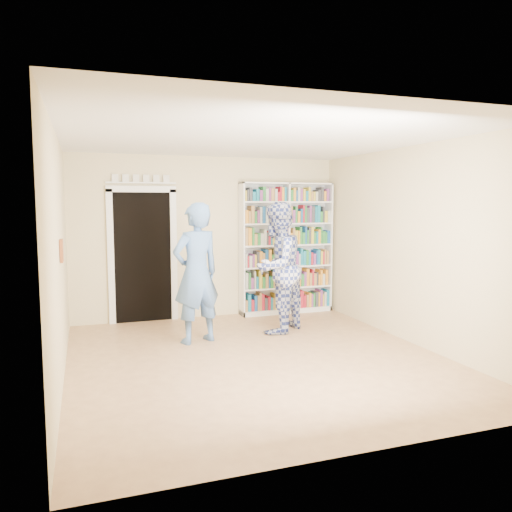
{
  "coord_description": "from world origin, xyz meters",
  "views": [
    {
      "loc": [
        -1.99,
        -5.7,
        1.92
      ],
      "look_at": [
        0.29,
        0.9,
        1.18
      ],
      "focal_mm": 35.0,
      "sensor_mm": 36.0,
      "label": 1
    }
  ],
  "objects": [
    {
      "name": "wall_right",
      "position": [
        2.25,
        0.0,
        1.35
      ],
      "size": [
        0.0,
        5.0,
        5.0
      ],
      "primitive_type": "plane",
      "rotation": [
        1.57,
        0.0,
        -1.57
      ],
      "color": "beige",
      "rests_on": "floor"
    },
    {
      "name": "bookshelf",
      "position": [
        1.35,
        2.34,
        1.15
      ],
      "size": [
        1.66,
        0.31,
        2.28
      ],
      "rotation": [
        0.0,
        0.0,
        0.08
      ],
      "color": "white",
      "rests_on": "floor"
    },
    {
      "name": "doorway",
      "position": [
        -1.1,
        2.48,
        1.18
      ],
      "size": [
        1.1,
        0.08,
        2.43
      ],
      "color": "black",
      "rests_on": "floor"
    },
    {
      "name": "wall_art",
      "position": [
        -2.23,
        0.2,
        1.4
      ],
      "size": [
        0.03,
        0.25,
        0.25
      ],
      "primitive_type": "cube",
      "color": "brown",
      "rests_on": "wall_left"
    },
    {
      "name": "man_plaid",
      "position": [
        0.71,
        1.15,
        0.97
      ],
      "size": [
        1.2,
        1.17,
        1.95
      ],
      "primitive_type": "imported",
      "rotation": [
        0.0,
        0.0,
        3.82
      ],
      "color": "navy",
      "rests_on": "floor"
    },
    {
      "name": "man_blue",
      "position": [
        -0.55,
        0.98,
        0.97
      ],
      "size": [
        0.82,
        0.66,
        1.94
      ],
      "primitive_type": "imported",
      "rotation": [
        0.0,
        0.0,
        3.47
      ],
      "color": "#5077B2",
      "rests_on": "floor"
    },
    {
      "name": "wall_back",
      "position": [
        0.0,
        2.5,
        1.35
      ],
      "size": [
        4.5,
        0.0,
        4.5
      ],
      "primitive_type": "plane",
      "rotation": [
        1.57,
        0.0,
        0.0
      ],
      "color": "beige",
      "rests_on": "floor"
    },
    {
      "name": "floor",
      "position": [
        0.0,
        0.0,
        0.0
      ],
      "size": [
        5.0,
        5.0,
        0.0
      ],
      "primitive_type": "plane",
      "color": "#9A6D4A",
      "rests_on": "ground"
    },
    {
      "name": "ceiling",
      "position": [
        0.0,
        0.0,
        2.7
      ],
      "size": [
        5.0,
        5.0,
        0.0
      ],
      "primitive_type": "plane",
      "rotation": [
        3.14,
        0.0,
        0.0
      ],
      "color": "white",
      "rests_on": "wall_back"
    },
    {
      "name": "wall_left",
      "position": [
        -2.25,
        0.0,
        1.35
      ],
      "size": [
        0.0,
        5.0,
        5.0
      ],
      "primitive_type": "plane",
      "rotation": [
        1.57,
        0.0,
        1.57
      ],
      "color": "beige",
      "rests_on": "floor"
    },
    {
      "name": "paper_sheet",
      "position": [
        0.79,
        0.95,
        0.89
      ],
      "size": [
        0.17,
        0.08,
        0.26
      ],
      "primitive_type": "cube",
      "rotation": [
        0.0,
        0.0,
        0.41
      ],
      "color": "white",
      "rests_on": "man_plaid"
    }
  ]
}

